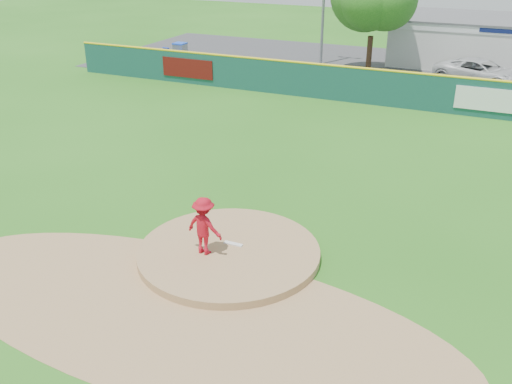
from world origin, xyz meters
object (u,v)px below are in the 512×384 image
at_px(pool_building_grp, 503,42).
at_px(van, 480,72).
at_px(pitcher, 204,226).
at_px(playground_slide, 180,52).
at_px(deciduous_tree, 373,5).

bearing_deg(pool_building_grp, van, -97.55).
relative_size(pitcher, playground_slide, 0.73).
xyz_separation_m(pitcher, van, (5.67, 25.77, -0.34)).
xyz_separation_m(van, pool_building_grp, (0.89, 6.68, 0.86)).
distance_m(pitcher, van, 26.39).
relative_size(pitcher, van, 0.32).
xyz_separation_m(pool_building_grp, playground_slide, (-21.98, -8.30, -0.98)).
bearing_deg(playground_slide, deciduous_tree, 5.32).
distance_m(pitcher, deciduous_tree, 25.73).
xyz_separation_m(pitcher, deciduous_tree, (-1.44, 25.46, 3.41)).
distance_m(pool_building_grp, playground_slide, 23.51).
relative_size(pitcher, pool_building_grp, 0.12).
relative_size(van, playground_slide, 2.31).
distance_m(van, playground_slide, 21.16).
distance_m(van, deciduous_tree, 8.05).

